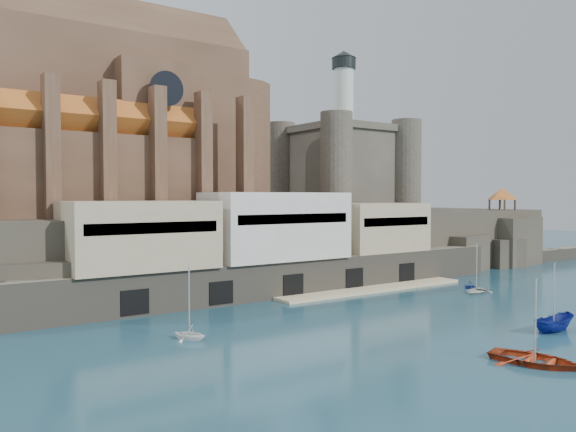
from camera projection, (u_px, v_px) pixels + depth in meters
The scene contains 12 objects.
ground at pixel (478, 315), 58.89m from camera, with size 300.00×300.00×0.00m, color #183E4F.
promontory at pixel (272, 243), 90.96m from camera, with size 100.00×36.00×10.00m.
quay at pixel (276, 247), 71.84m from camera, with size 70.00×12.00×13.05m.
church at pixel (120, 128), 78.78m from camera, with size 47.00×25.93×30.51m.
castle_keep at pixel (342, 164), 101.15m from camera, with size 21.20×21.20×29.30m.
rock_outcrop at pixel (502, 242), 103.88m from camera, with size 14.50×10.50×8.70m.
pavilion at pixel (502, 195), 103.70m from camera, with size 6.40×6.40×5.40m.
boat_0 at pixel (535, 364), 41.79m from camera, with size 4.69×1.36×6.57m, color #AA3616.
boat_2 at pixel (553, 332), 51.84m from camera, with size 1.90×1.95×5.06m, color navy.
boat_4 at pixel (189, 339), 48.97m from camera, with size 2.76×1.69×3.20m, color white.
boat_6 at pixel (476, 293), 72.77m from camera, with size 3.59×1.04×5.03m, color beige.
boat_7 at pixel (471, 289), 75.76m from camera, with size 2.26×1.38×2.62m, color navy.
Camera 1 is at (-49.71, -36.72, 12.50)m, focal length 35.00 mm.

